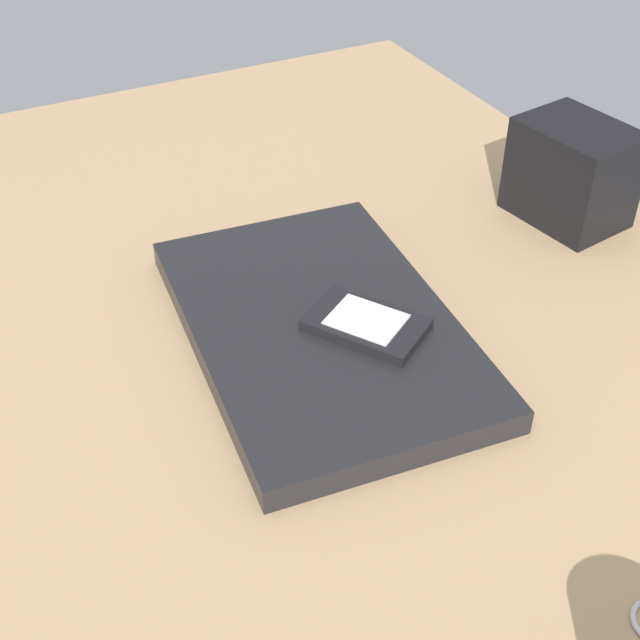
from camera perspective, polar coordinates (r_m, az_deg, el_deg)
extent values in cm
cube|color=tan|center=(79.81, 1.39, -1.60)|extent=(120.00, 80.00, 3.00)
cube|color=black|center=(77.45, 0.00, -0.49)|extent=(35.91, 25.09, 2.32)
cube|color=black|center=(75.23, 3.02, -0.29)|extent=(11.64, 10.55, 1.00)
cube|color=white|center=(74.88, 3.03, 0.05)|extent=(7.76, 7.36, 0.14)
cube|color=black|center=(96.15, 16.08, 9.19)|extent=(12.72, 10.27, 10.44)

